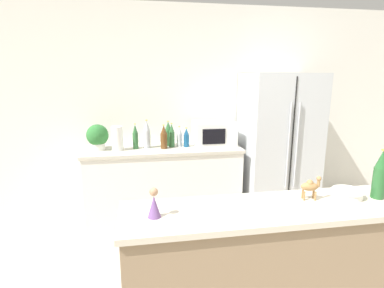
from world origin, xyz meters
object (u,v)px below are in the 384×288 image
Objects in this scene: wine_bottle at (380,175)px; refrigerator at (278,146)px; back_bottle_0 at (172,136)px; back_bottle_6 at (168,134)px; paper_towel_roll at (117,138)px; fruit_bowl at (348,193)px; wise_man_figurine_blue at (154,205)px; back_bottle_3 at (186,138)px; back_bottle_2 at (147,135)px; potted_plant at (98,136)px; microwave at (214,133)px; camel_figurine at (310,186)px; back_bottle_4 at (164,137)px; back_bottle_1 at (179,137)px; back_bottle_5 at (135,137)px.

refrigerator is at bearing 83.89° from wine_bottle.
back_bottle_0 is 0.09m from back_bottle_6.
paper_towel_roll reaches higher than fruit_bowl.
back_bottle_0 is 1.65× the size of wise_man_figurine_blue.
back_bottle_3 is 1.95m from fruit_bowl.
back_bottle_2 is at bearing 123.63° from fruit_bowl.
fruit_bowl is at bearing 3.46° from wise_man_figurine_blue.
back_bottle_0 is at bearing 0.29° from potted_plant.
camel_figurine is at bearing -84.97° from microwave.
potted_plant is 0.74m from back_bottle_4.
paper_towel_roll is 0.85× the size of wine_bottle.
back_bottle_2 reaches higher than back_bottle_6.
back_bottle_4 is at bearing -114.07° from back_bottle_6.
microwave reaches higher than back_bottle_1.
back_bottle_1 is at bearing 8.19° from back_bottle_0.
wine_bottle is at bearing -43.96° from potted_plant.
wise_man_figurine_blue reaches higher than fruit_bowl.
paper_towel_roll is 0.20m from back_bottle_5.
camel_figurine is at bearing -50.45° from potted_plant.
back_bottle_5 is at bearing 173.19° from back_bottle_4.
fruit_bowl is at bearing -65.60° from back_bottle_1.
microwave is at bearing 7.07° from back_bottle_3.
paper_towel_roll is 1.59× the size of wise_man_figurine_blue.
back_bottle_2 reaches higher than potted_plant.
paper_towel_roll is 1.77× the size of camel_figurine.
refrigerator is at bearing -0.21° from back_bottle_4.
refrigerator is 7.66× the size of back_bottle_3.
wise_man_figurine_blue is at bearing -80.01° from paper_towel_roll.
back_bottle_0 is 0.17m from back_bottle_3.
back_bottle_0 is (-1.29, 0.07, 0.16)m from refrigerator.
refrigerator reaches higher than paper_towel_roll.
back_bottle_0 is 2.05m from fruit_bowl.
back_bottle_6 is at bearing 65.93° from back_bottle_4.
back_bottle_3 is (0.08, -0.04, -0.01)m from back_bottle_1.
back_bottle_1 is at bearing 78.74° from wise_man_figurine_blue.
back_bottle_3 is 0.77× the size of back_bottle_6.
back_bottle_0 is (0.61, 0.07, -0.00)m from paper_towel_roll.
refrigerator is 7.30× the size of back_bottle_1.
back_bottle_6 is 0.94× the size of wine_bottle.
back_bottle_1 is at bearing 4.28° from back_bottle_5.
potted_plant is 2.68m from wine_bottle.
back_bottle_3 is (-0.34, -0.04, -0.03)m from microwave.
potted_plant reaches higher than back_bottle_1.
refrigerator reaches higher than back_bottle_1.
potted_plant reaches higher than paper_towel_roll.
wine_bottle is at bearing -53.32° from back_bottle_2.
back_bottle_6 is 1.75× the size of wise_man_figurine_blue.
camel_figurine is (1.28, -1.75, 0.02)m from paper_towel_roll.
wise_man_figurine_blue is (0.13, -1.87, -0.00)m from back_bottle_5.
microwave is 2.07m from wise_man_figurine_blue.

